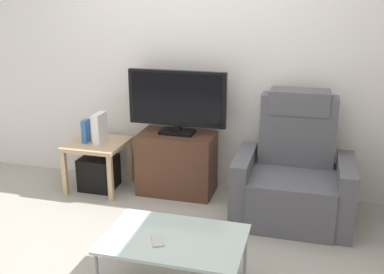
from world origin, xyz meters
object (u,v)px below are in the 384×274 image
side_table (97,150)px  coffee_table (175,241)px  television (177,101)px  subwoofer_box (99,172)px  recliner_armchair (294,176)px  book_upright (86,131)px  cell_phone (157,240)px  game_console (100,128)px  tv_stand (177,163)px

side_table → coffee_table: bearing=-48.2°
television → subwoofer_box: size_ratio=2.85×
recliner_armchair → coffee_table: (-0.68, -1.25, -0.01)m
book_upright → coffee_table: book_upright is taller
book_upright → cell_phone: book_upright is taller
book_upright → coffee_table: (1.32, -1.34, -0.23)m
game_console → cell_phone: game_console is taller
tv_stand → game_console: game_console is taller
television → side_table: television is taller
recliner_armchair → cell_phone: bearing=-115.1°
subwoofer_box → coffee_table: size_ratio=0.36×
recliner_armchair → subwoofer_box: size_ratio=3.29×
subwoofer_box → coffee_table: coffee_table is taller
side_table → game_console: game_console is taller
game_console → coffee_table: bearing=-49.2°
tv_stand → side_table: tv_stand is taller
game_console → coffee_table: 1.83m
tv_stand → subwoofer_box: 0.80m
coffee_table → side_table: bearing=131.8°
tv_stand → recliner_armchair: recliner_armchair is taller
recliner_armchair → cell_phone: 1.53m
recliner_armchair → book_upright: 2.01m
game_console → cell_phone: bearing=-52.9°
side_table → game_console: 0.23m
game_console → cell_phone: 1.82m
tv_stand → coffee_table: 1.53m
side_table → book_upright: book_upright is taller
side_table → cell_phone: size_ratio=3.60×
television → game_console: bearing=-171.0°
recliner_armchair → cell_phone: size_ratio=7.20×
cell_phone → recliner_armchair: bearing=34.5°
recliner_armchair → subwoofer_box: bearing=-178.2°
recliner_armchair → side_table: size_ratio=2.00×
recliner_armchair → game_console: (-1.86, 0.12, 0.25)m
book_upright → tv_stand: bearing=8.3°
recliner_armchair → tv_stand: bearing=174.0°
side_table → cell_phone: 1.82m
book_upright → cell_phone: (1.22, -1.41, -0.20)m
subwoofer_box → book_upright: 0.44m
side_table → game_console: (0.04, 0.01, 0.22)m
television → recliner_armchair: television is taller
tv_stand → book_upright: bearing=-171.7°
recliner_armchair → side_table: recliner_armchair is taller
television → cell_phone: bearing=-77.6°
recliner_armchair → book_upright: bearing=-177.4°
tv_stand → subwoofer_box: size_ratio=2.19×
tv_stand → coffee_table: (0.43, -1.47, 0.06)m
television → cell_phone: (0.34, -1.56, -0.53)m
television → book_upright: television is taller
side_table → subwoofer_box: bearing=-18.4°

